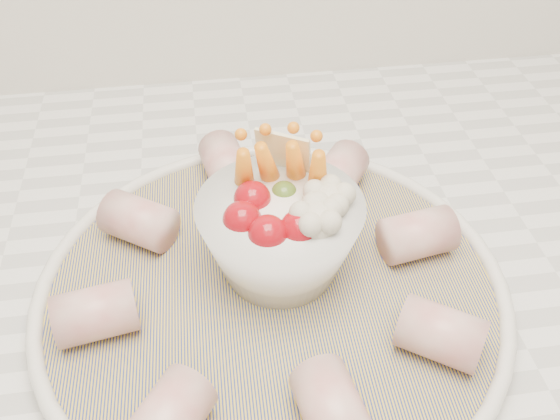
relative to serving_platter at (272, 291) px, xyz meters
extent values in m
cube|color=silver|center=(0.07, 0.05, -0.03)|extent=(2.04, 0.62, 0.04)
cylinder|color=navy|center=(0.00, 0.00, 0.00)|extent=(0.37, 0.37, 0.01)
torus|color=silver|center=(0.00, 0.00, 0.00)|extent=(0.36, 0.36, 0.01)
sphere|color=maroon|center=(-0.02, 0.01, 0.07)|extent=(0.03, 0.03, 0.03)
sphere|color=maroon|center=(0.00, -0.01, 0.07)|extent=(0.03, 0.03, 0.03)
sphere|color=maroon|center=(0.02, -0.01, 0.07)|extent=(0.03, 0.03, 0.03)
sphere|color=maroon|center=(-0.01, 0.03, 0.07)|extent=(0.03, 0.03, 0.03)
sphere|color=#456421|center=(0.01, 0.04, 0.07)|extent=(0.02, 0.02, 0.02)
cone|color=orange|center=(0.00, 0.05, 0.08)|extent=(0.04, 0.04, 0.06)
cone|color=orange|center=(0.03, 0.05, 0.08)|extent=(0.03, 0.04, 0.06)
cone|color=orange|center=(0.04, 0.04, 0.08)|extent=(0.03, 0.04, 0.06)
cone|color=orange|center=(-0.01, 0.05, 0.08)|extent=(0.02, 0.04, 0.06)
sphere|color=beige|center=(0.04, 0.01, 0.07)|extent=(0.03, 0.03, 0.03)
sphere|color=beige|center=(0.03, 0.00, 0.07)|extent=(0.03, 0.03, 0.03)
cube|color=beige|center=(0.02, 0.06, 0.08)|extent=(0.04, 0.03, 0.05)
cylinder|color=#B35252|center=(0.12, 0.02, 0.02)|extent=(0.06, 0.05, 0.04)
cylinder|color=#B35252|center=(0.07, 0.11, 0.02)|extent=(0.06, 0.07, 0.04)
cylinder|color=#B35252|center=(-0.02, 0.14, 0.02)|extent=(0.05, 0.06, 0.04)
cylinder|color=#B35252|center=(-0.10, 0.07, 0.02)|extent=(0.07, 0.06, 0.04)
cylinder|color=#B35252|center=(-0.13, -0.02, 0.02)|extent=(0.06, 0.05, 0.04)
cylinder|color=#B35252|center=(0.02, -0.12, 0.02)|extent=(0.05, 0.06, 0.04)
cylinder|color=#B35252|center=(0.11, -0.07, 0.02)|extent=(0.07, 0.06, 0.04)
camera|label=1|loc=(-0.04, -0.32, 0.37)|focal=40.00mm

